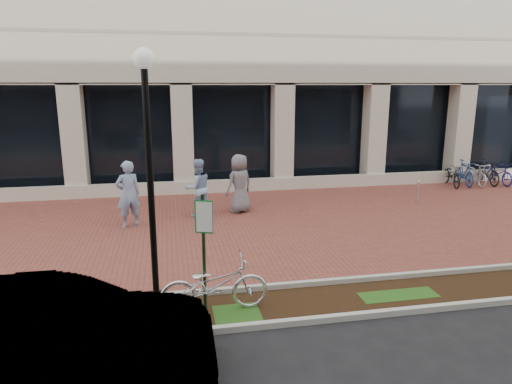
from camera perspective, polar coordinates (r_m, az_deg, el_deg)
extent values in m
plane|color=black|center=(13.96, 0.14, -4.09)|extent=(120.00, 120.00, 0.00)
cube|color=brown|center=(13.96, 0.14, -4.07)|extent=(40.00, 9.00, 0.01)
cube|color=black|center=(9.23, 6.62, -13.63)|extent=(40.00, 1.50, 0.01)
cube|color=#ABABA1|center=(9.85, 5.30, -11.43)|extent=(40.00, 0.12, 0.12)
cube|color=#ABABA1|center=(8.58, 8.19, -15.49)|extent=(40.00, 0.12, 0.12)
cube|color=black|center=(18.97, -3.15, 6.99)|extent=(40.00, 0.15, 4.20)
cube|color=beige|center=(18.19, -2.60, 0.82)|extent=(40.00, 0.25, 0.50)
cube|color=beige|center=(18.28, -2.84, 6.76)|extent=(0.80, 0.80, 4.20)
cube|color=#133519|center=(8.50, -6.51, -7.75)|extent=(0.05, 0.05, 2.26)
cube|color=#1A6B2F|center=(8.24, -6.63, -3.11)|extent=(0.34, 0.02, 0.62)
cube|color=silver|center=(8.22, -6.62, -3.14)|extent=(0.30, 0.01, 0.56)
cylinder|color=black|center=(9.15, -12.30, -13.09)|extent=(0.28, 0.28, 0.30)
cylinder|color=black|center=(8.45, -12.99, -0.35)|extent=(0.12, 0.12, 4.45)
sphere|color=silver|center=(8.24, -13.88, 15.90)|extent=(0.36, 0.36, 0.36)
imported|color=silver|center=(8.70, -5.21, -11.47)|extent=(2.04, 0.76, 1.06)
imported|color=#7F97BE|center=(14.04, -15.68, -0.25)|extent=(0.85, 0.70, 2.01)
imported|color=#95B7DE|center=(14.75, -7.30, 0.51)|extent=(1.08, 0.95, 1.88)
imported|color=slate|center=(15.10, -2.07, 1.07)|extent=(1.14, 1.01, 1.96)
cylinder|color=silver|center=(17.18, 19.58, -0.23)|extent=(0.11, 0.11, 0.77)
sphere|color=silver|center=(17.09, 19.69, 1.19)|extent=(0.12, 0.12, 0.12)
imported|color=black|center=(20.87, 23.31, 2.01)|extent=(1.07, 1.93, 0.96)
imported|color=navy|center=(21.18, 24.56, 2.18)|extent=(0.84, 1.84, 1.07)
imported|color=silver|center=(21.51, 25.74, 2.08)|extent=(0.89, 1.90, 0.96)
imported|color=black|center=(21.83, 26.92, 2.24)|extent=(0.66, 1.82, 1.07)
imported|color=navy|center=(22.18, 28.03, 2.14)|extent=(0.71, 1.86, 0.96)
cylinder|color=silver|center=(21.52, 25.72, 1.86)|extent=(0.04, 0.04, 0.80)
imported|color=silver|center=(7.19, -23.90, -16.54)|extent=(4.45, 1.64, 1.45)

